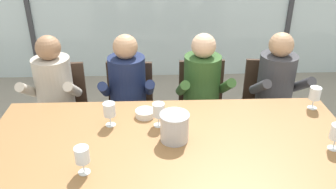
% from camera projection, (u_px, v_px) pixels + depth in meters
% --- Properties ---
extents(ground, '(14.00, 14.00, 0.00)m').
position_uv_depth(ground, '(166.00, 146.00, 3.58)').
color(ground, '#9E9384').
extents(dining_table, '(2.43, 1.06, 0.78)m').
position_uv_depth(dining_table, '(170.00, 148.00, 2.37)').
color(dining_table, olive).
rests_on(dining_table, ground).
extents(chair_near_curtain, '(0.47, 0.47, 0.89)m').
position_uv_depth(chair_near_curtain, '(63.00, 105.00, 3.27)').
color(chair_near_curtain, '#332319').
rests_on(chair_near_curtain, ground).
extents(chair_left_of_center, '(0.47, 0.47, 0.89)m').
position_uv_depth(chair_left_of_center, '(130.00, 103.00, 3.29)').
color(chair_left_of_center, '#332319').
rests_on(chair_left_of_center, ground).
extents(chair_center, '(0.45, 0.45, 0.89)m').
position_uv_depth(chair_center, '(202.00, 101.00, 3.33)').
color(chair_center, '#332319').
rests_on(chair_center, ground).
extents(chair_right_of_center, '(0.48, 0.48, 0.89)m').
position_uv_depth(chair_right_of_center, '(267.00, 100.00, 3.34)').
color(chair_right_of_center, '#332319').
rests_on(chair_right_of_center, ground).
extents(person_beige_jumper, '(0.47, 0.61, 1.21)m').
position_uv_depth(person_beige_jumper, '(53.00, 96.00, 3.05)').
color(person_beige_jumper, '#B7AD9E').
rests_on(person_beige_jumper, ground).
extents(person_navy_polo, '(0.48, 0.62, 1.21)m').
position_uv_depth(person_navy_polo, '(128.00, 95.00, 3.08)').
color(person_navy_polo, '#192347').
rests_on(person_navy_polo, ground).
extents(person_olive_shirt, '(0.48, 0.63, 1.21)m').
position_uv_depth(person_olive_shirt, '(203.00, 93.00, 3.10)').
color(person_olive_shirt, '#2D5123').
rests_on(person_olive_shirt, ground).
extents(person_charcoal_jacket, '(0.49, 0.63, 1.21)m').
position_uv_depth(person_charcoal_jacket, '(278.00, 92.00, 3.12)').
color(person_charcoal_jacket, '#38383D').
rests_on(person_charcoal_jacket, ground).
extents(ice_bucket_primary, '(0.19, 0.19, 0.19)m').
position_uv_depth(ice_bucket_primary, '(174.00, 126.00, 2.30)').
color(ice_bucket_primary, '#B7B7BC').
rests_on(ice_bucket_primary, dining_table).
extents(tasting_bowl, '(0.14, 0.14, 0.05)m').
position_uv_depth(tasting_bowl, '(145.00, 113.00, 2.58)').
color(tasting_bowl, silver).
rests_on(tasting_bowl, dining_table).
extents(wine_glass_near_bucket, '(0.08, 0.08, 0.17)m').
position_uv_depth(wine_glass_near_bucket, '(109.00, 111.00, 2.44)').
color(wine_glass_near_bucket, silver).
rests_on(wine_glass_near_bucket, dining_table).
extents(wine_glass_center_pour, '(0.08, 0.08, 0.17)m').
position_uv_depth(wine_glass_center_pour, '(82.00, 156.00, 1.99)').
color(wine_glass_center_pour, silver).
rests_on(wine_glass_center_pour, dining_table).
extents(wine_glass_by_right_taster, '(0.08, 0.08, 0.17)m').
position_uv_depth(wine_glass_by_right_taster, '(315.00, 94.00, 2.65)').
color(wine_glass_by_right_taster, silver).
rests_on(wine_glass_by_right_taster, dining_table).
extents(wine_glass_spare_empty, '(0.08, 0.08, 0.17)m').
position_uv_depth(wine_glass_spare_empty, '(159.00, 111.00, 2.43)').
color(wine_glass_spare_empty, silver).
rests_on(wine_glass_spare_empty, dining_table).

